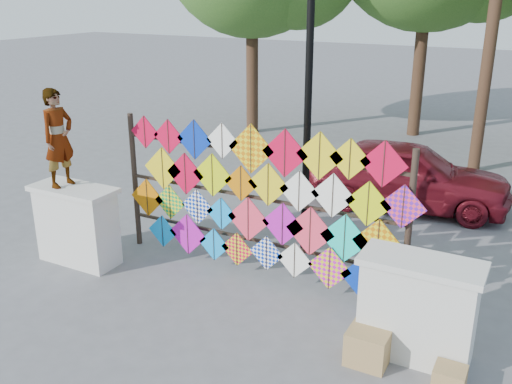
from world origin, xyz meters
TOP-DOWN VIEW (x-y plane):
  - ground at (0.00, 0.00)m, footprint 80.00×80.00m
  - parapet_left at (-2.70, -0.20)m, footprint 1.40×0.65m
  - parapet_right at (2.70, -0.20)m, footprint 1.40×0.65m
  - kite_rack at (0.12, 0.73)m, footprint 4.90×0.24m
  - vendor_woman at (-2.89, -0.20)m, footprint 0.39×0.57m
  - sedan at (1.32, 4.77)m, footprint 4.19×2.12m
  - lamppost at (0.30, 2.00)m, footprint 0.28×0.28m
  - cardboard_box_near at (2.26, -0.59)m, footprint 0.48×0.43m
  - cardboard_box_far at (3.20, -0.66)m, footprint 0.34×0.31m

SIDE VIEW (x-z plane):
  - ground at x=0.00m, z-range 0.00..0.00m
  - cardboard_box_far at x=3.20m, z-range 0.00..0.29m
  - cardboard_box_near at x=2.26m, z-range 0.00..0.43m
  - parapet_left at x=-2.70m, z-range 0.01..1.29m
  - parapet_right at x=2.70m, z-range 0.01..1.29m
  - sedan at x=1.32m, z-range 0.00..1.37m
  - kite_rack at x=0.12m, z-range 0.04..2.43m
  - vendor_woman at x=-2.89m, z-range 1.28..2.81m
  - lamppost at x=0.30m, z-range 0.46..4.92m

